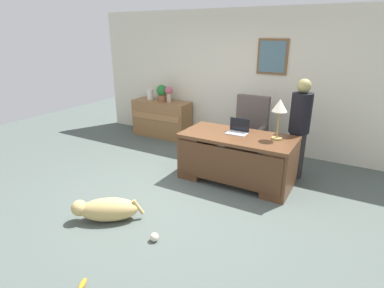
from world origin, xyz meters
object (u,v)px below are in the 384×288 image
(desk_lamp, at_px, (280,108))
(dog_toy_ball, at_px, (154,237))
(vase_with_flowers, at_px, (169,92))
(credenza, at_px, (162,119))
(dog_toy_bone, at_px, (82,284))
(desk, at_px, (236,157))
(potted_plant, at_px, (162,92))
(armchair, at_px, (249,133))
(dog_lying, at_px, (106,209))
(laptop, at_px, (238,130))
(vase_empty, at_px, (150,94))
(person_standing, at_px, (299,129))

(desk_lamp, distance_m, dog_toy_ball, 2.48)
(vase_with_flowers, bearing_deg, credenza, -179.65)
(vase_with_flowers, relative_size, dog_toy_bone, 2.14)
(desk, height_order, desk_lamp, desk_lamp)
(dog_toy_ball, relative_size, dog_toy_bone, 0.64)
(potted_plant, relative_size, dog_toy_bone, 2.29)
(desk, height_order, armchair, armchair)
(dog_lying, relative_size, laptop, 2.46)
(dog_lying, xyz_separation_m, vase_empty, (-1.66, 3.17, 0.78))
(person_standing, distance_m, potted_plant, 3.18)
(desk, relative_size, vase_with_flowers, 5.15)
(credenza, xyz_separation_m, person_standing, (3.12, -0.67, 0.42))
(desk, bearing_deg, dog_toy_ball, -96.58)
(desk, xyz_separation_m, person_standing, (0.78, 0.64, 0.41))
(credenza, relative_size, dog_toy_bone, 8.50)
(credenza, bearing_deg, vase_empty, 179.75)
(credenza, relative_size, laptop, 4.18)
(dog_toy_bone, bearing_deg, vase_with_flowers, 113.00)
(potted_plant, bearing_deg, person_standing, -12.30)
(desk, relative_size, dog_lying, 2.21)
(potted_plant, bearing_deg, laptop, -27.48)
(armchair, bearing_deg, person_standing, -18.07)
(credenza, height_order, person_standing, person_standing)
(dog_lying, bearing_deg, credenza, 113.17)
(armchair, distance_m, dog_lying, 2.94)
(dog_toy_bone, bearing_deg, person_standing, 71.04)
(person_standing, bearing_deg, desk, -140.35)
(vase_empty, bearing_deg, dog_toy_ball, -52.82)
(vase_empty, bearing_deg, dog_lying, -62.39)
(armchair, bearing_deg, potted_plant, 170.25)
(laptop, bearing_deg, dog_lying, -115.61)
(potted_plant, xyz_separation_m, dog_toy_ball, (2.11, -3.21, -0.97))
(potted_plant, bearing_deg, vase_empty, 180.00)
(dog_toy_ball, bearing_deg, vase_empty, 127.18)
(desk_lamp, distance_m, dog_toy_bone, 3.31)
(dog_toy_ball, bearing_deg, dog_toy_bone, -101.58)
(credenza, height_order, vase_with_flowers, vase_with_flowers)
(person_standing, bearing_deg, dog_lying, -125.41)
(vase_with_flowers, height_order, dog_toy_ball, vase_with_flowers)
(vase_empty, bearing_deg, credenza, -0.25)
(credenza, distance_m, dog_toy_ball, 3.87)
(desk, distance_m, credenza, 2.69)
(person_standing, xyz_separation_m, potted_plant, (-3.10, 0.68, 0.19))
(vase_with_flowers, distance_m, potted_plant, 0.19)
(desk_lamp, distance_m, potted_plant, 3.13)
(person_standing, relative_size, dog_toy_bone, 10.20)
(armchair, relative_size, laptop, 3.71)
(vase_empty, relative_size, potted_plant, 0.66)
(desk_lamp, relative_size, vase_empty, 2.54)
(desk_lamp, relative_size, dog_toy_bone, 3.80)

